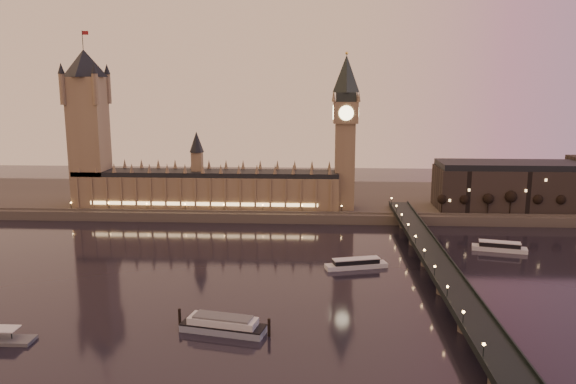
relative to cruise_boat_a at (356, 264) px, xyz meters
name	(u,v)px	position (x,y,z in m)	size (l,w,h in m)	color
ground	(241,275)	(-55.62, -13.46, -2.17)	(700.00, 700.00, 0.00)	black
far_embankment	(310,199)	(-25.62, 151.54, 0.83)	(560.00, 130.00, 6.00)	#423D35
palace_of_westminster	(206,185)	(-95.75, 107.53, 19.54)	(180.00, 26.62, 52.00)	brown
victoria_tower	(88,119)	(-175.62, 107.54, 63.62)	(31.68, 31.68, 118.00)	brown
big_ben	(345,123)	(-1.64, 107.52, 61.78)	(17.68, 17.68, 104.00)	brown
westminster_bridge	(436,267)	(35.99, -13.46, 3.35)	(13.20, 260.00, 15.30)	black
city_block	(552,185)	(139.31, 117.47, 20.07)	(155.00, 45.00, 34.00)	black
bare_tree_0	(440,198)	(60.15, 95.54, 14.15)	(6.79, 6.79, 13.80)	black
bare_tree_1	(464,199)	(75.47, 95.54, 14.15)	(6.79, 6.79, 13.80)	black
bare_tree_2	(488,199)	(90.79, 95.54, 14.15)	(6.79, 6.79, 13.80)	black
bare_tree_3	(512,199)	(106.11, 95.54, 14.15)	(6.79, 6.79, 13.80)	black
bare_tree_4	(536,199)	(121.44, 95.54, 14.15)	(6.79, 6.79, 13.80)	black
bare_tree_5	(561,200)	(136.76, 95.54, 14.15)	(6.79, 6.79, 13.80)	black
cruise_boat_a	(356,264)	(0.00, 0.00, 0.00)	(31.48, 14.50, 4.93)	silver
cruise_boat_b	(499,247)	(79.81, 33.21, 0.14)	(29.32, 13.53, 5.25)	silver
moored_barge	(223,325)	(-53.47, -75.94, 0.63)	(35.45, 15.01, 6.63)	gray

